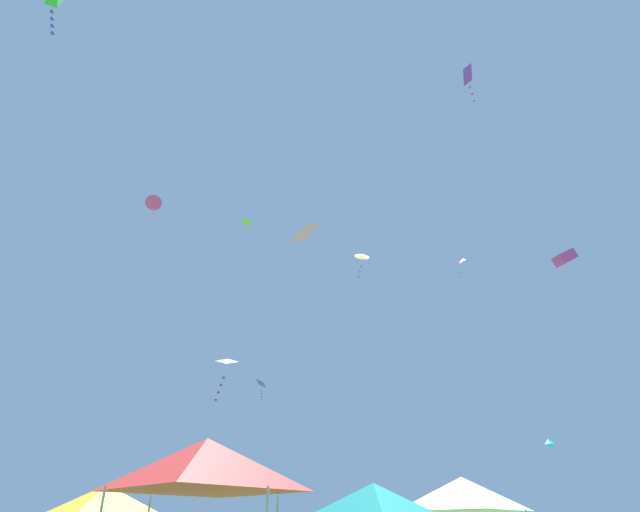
% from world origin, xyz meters
% --- Properties ---
extents(canopy_tent_yellow, '(2.93, 2.93, 3.14)m').
position_xyz_m(canopy_tent_yellow, '(-6.80, 11.79, 2.67)').
color(canopy_tent_yellow, '#9E9EA3').
rests_on(canopy_tent_yellow, ground).
extents(canopy_tent_teal, '(2.92, 2.92, 3.13)m').
position_xyz_m(canopy_tent_teal, '(1.16, 10.92, 2.66)').
color(canopy_tent_teal, '#9E9EA3').
rests_on(canopy_tent_teal, ground).
extents(canopy_tent_white, '(3.32, 3.32, 3.55)m').
position_xyz_m(canopy_tent_white, '(4.54, 13.91, 3.02)').
color(canopy_tent_white, '#9E9EA3').
rests_on(canopy_tent_white, ground).
extents(canopy_tent_red, '(3.58, 3.58, 3.83)m').
position_xyz_m(canopy_tent_red, '(-3.08, 7.58, 3.26)').
color(canopy_tent_red, '#9E9EA3').
rests_on(canopy_tent_red, ground).
extents(kite_blue_diamond, '(0.76, 0.71, 1.36)m').
position_xyz_m(kite_blue_diamond, '(-3.98, 28.27, 10.38)').
color(kite_blue_diamond, blue).
extents(kite_yellow_delta, '(1.16, 0.92, 2.24)m').
position_xyz_m(kite_yellow_delta, '(2.89, 27.39, 19.47)').
color(kite_yellow_delta, yellow).
extents(kite_pink_diamond, '(1.20, 1.02, 0.92)m').
position_xyz_m(kite_pink_diamond, '(-1.05, 14.24, 13.60)').
color(kite_pink_diamond, pink).
extents(kite_magenta_box, '(1.63, 1.08, 1.20)m').
position_xyz_m(kite_magenta_box, '(13.24, 19.41, 15.16)').
color(kite_magenta_box, '#D6389E').
extents(kite_cyan_diamond, '(0.53, 0.52, 0.58)m').
position_xyz_m(kite_cyan_diamond, '(14.90, 29.71, 6.91)').
color(kite_cyan_diamond, '#2DB7CC').
extents(kite_white_diamond, '(1.23, 1.58, 3.01)m').
position_xyz_m(kite_white_diamond, '(-6.17, 26.87, 11.41)').
color(kite_white_diamond, white).
extents(kite_lime_delta, '(0.94, 0.95, 1.57)m').
position_xyz_m(kite_lime_delta, '(-5.96, 29.14, 23.49)').
color(kite_lime_delta, '#75D138').
extents(kite_purple_diamond, '(0.87, 0.88, 2.16)m').
position_xyz_m(kite_purple_diamond, '(7.47, 14.06, 23.18)').
color(kite_purple_diamond, purple).
extents(kite_magenta_diamond, '(0.72, 0.72, 1.42)m').
position_xyz_m(kite_magenta_diamond, '(9.22, 24.82, 17.75)').
color(kite_magenta_diamond, '#D6389E').
extents(kite_magenta_delta, '(1.54, 1.45, 2.50)m').
position_xyz_m(kite_magenta_delta, '(-12.86, 27.29, 23.95)').
color(kite_magenta_delta, '#D6389E').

